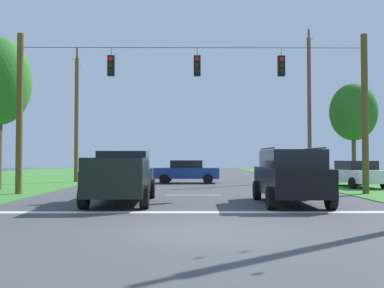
{
  "coord_description": "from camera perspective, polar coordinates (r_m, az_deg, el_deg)",
  "views": [
    {
      "loc": [
        -0.2,
        -9.85,
        1.71
      ],
      "look_at": [
        -0.06,
        12.26,
        2.42
      ],
      "focal_mm": 39.23,
      "sensor_mm": 36.0,
      "label": 1
    }
  ],
  "objects": [
    {
      "name": "ground_plane",
      "position": [
        10.0,
        0.8,
        -11.67
      ],
      "size": [
        120.0,
        120.0,
        0.0
      ],
      "primitive_type": "plane",
      "color": "#47474C"
    },
    {
      "name": "overhead_signal_span",
      "position": [
        19.62,
        0.17,
        5.16
      ],
      "size": [
        16.42,
        0.31,
        7.5
      ],
      "color": "brown",
      "rests_on": "ground"
    },
    {
      "name": "lane_dash_2",
      "position": [
        34.94,
        -0.03,
        -4.64
      ],
      "size": [
        2.5,
        0.15,
        0.01
      ],
      "primitive_type": "cube",
      "rotation": [
        0.0,
        0.0,
        1.57
      ],
      "color": "white",
      "rests_on": "ground"
    },
    {
      "name": "lane_dash_1",
      "position": [
        26.6,
        0.07,
        -5.51
      ],
      "size": [
        2.5,
        0.15,
        0.01
      ],
      "primitive_type": "cube",
      "rotation": [
        0.0,
        0.0,
        1.57
      ],
      "color": "white",
      "rests_on": "ground"
    },
    {
      "name": "tree_roadside_far_right",
      "position": [
        31.73,
        21.08,
        4.05
      ],
      "size": [
        3.27,
        3.27,
        6.93
      ],
      "color": "brown",
      "rests_on": "ground"
    },
    {
      "name": "utility_pole_near_left",
      "position": [
        30.2,
        -15.43,
        3.52
      ],
      "size": [
        0.28,
        1.94,
        9.37
      ],
      "color": "brown",
      "rests_on": "ground"
    },
    {
      "name": "utility_pole_mid_right",
      "position": [
        30.71,
        15.66,
        4.87
      ],
      "size": [
        0.27,
        1.7,
        10.77
      ],
      "color": "brown",
      "rests_on": "ground"
    },
    {
      "name": "pickup_truck",
      "position": [
        16.06,
        -9.5,
        -4.46
      ],
      "size": [
        2.41,
        5.46,
        1.95
      ],
      "color": "black",
      "rests_on": "ground"
    },
    {
      "name": "distant_car_crossing_white",
      "position": [
        25.76,
        21.39,
        -3.76
      ],
      "size": [
        2.32,
        4.44,
        1.52
      ],
      "color": "silver",
      "rests_on": "ground"
    },
    {
      "name": "stop_bar_stripe",
      "position": [
        13.2,
        0.51,
        -9.25
      ],
      "size": [
        13.36,
        0.45,
        0.01
      ],
      "primitive_type": "cube",
      "color": "white",
      "rests_on": "ground"
    },
    {
      "name": "suv_black",
      "position": [
        15.75,
        13.19,
        -4.14
      ],
      "size": [
        2.28,
        4.83,
        2.05
      ],
      "color": "black",
      "rests_on": "ground"
    },
    {
      "name": "distant_car_far_parked",
      "position": [
        38.24,
        14.59,
        -3.16
      ],
      "size": [
        4.42,
        2.27,
        1.52
      ],
      "color": "black",
      "rests_on": "ground"
    },
    {
      "name": "distant_car_oncoming",
      "position": [
        28.03,
        -0.68,
        -3.72
      ],
      "size": [
        4.41,
        2.26,
        1.52
      ],
      "color": "navy",
      "rests_on": "ground"
    },
    {
      "name": "lane_dash_0",
      "position": [
        19.17,
        0.24,
        -6.94
      ],
      "size": [
        2.5,
        0.15,
        0.01
      ],
      "primitive_type": "cube",
      "rotation": [
        0.0,
        0.0,
        1.57
      ],
      "color": "white",
      "rests_on": "ground"
    }
  ]
}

